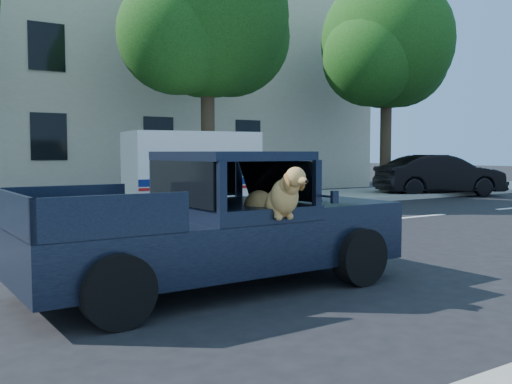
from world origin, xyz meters
TOP-DOWN VIEW (x-y plane):
  - ground at (0.00, 0.00)m, footprint 120.00×120.00m
  - far_sidewalk at (0.00, 9.20)m, footprint 60.00×4.00m
  - lane_stripes at (2.00, 3.40)m, footprint 21.60×0.14m
  - street_tree_mid at (5.03, 9.62)m, footprint 6.00×5.20m
  - street_tree_right at (13.03, 9.62)m, footprint 6.00×5.20m
  - building_main at (3.00, 16.50)m, footprint 26.00×6.00m
  - pickup_truck at (-0.44, -0.49)m, footprint 4.72×2.42m
  - mail_truck at (3.20, 6.66)m, footprint 4.19×2.46m
  - parked_sedan at (14.00, 7.74)m, footprint 3.32×5.06m

SIDE VIEW (x-z plane):
  - ground at x=0.00m, z-range 0.00..0.00m
  - lane_stripes at x=2.00m, z-range 0.00..0.01m
  - far_sidewalk at x=0.00m, z-range 0.00..0.15m
  - pickup_truck at x=-0.44m, z-range -0.27..1.41m
  - parked_sedan at x=14.00m, z-range 0.00..1.57m
  - mail_truck at x=3.20m, z-range -0.14..2.05m
  - building_main at x=3.00m, z-range 0.00..9.00m
  - street_tree_mid at x=5.03m, z-range 1.41..10.01m
  - street_tree_right at x=13.03m, z-range 1.41..10.01m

